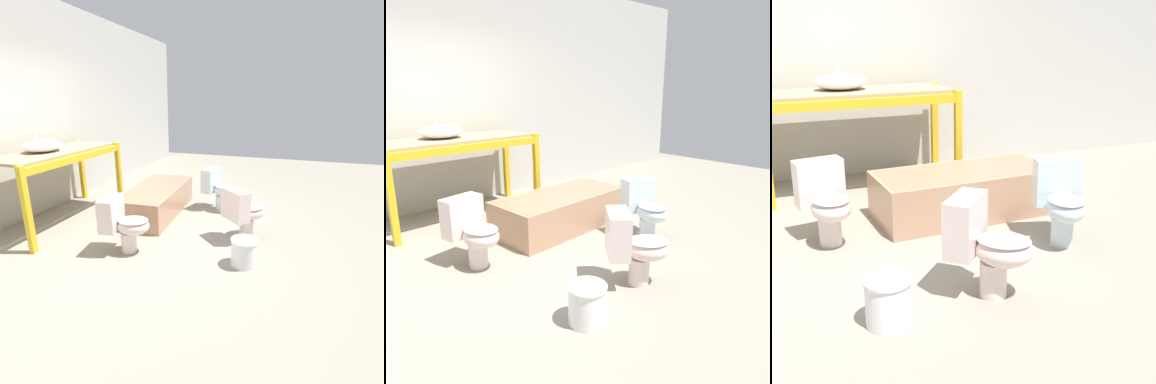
# 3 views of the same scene
# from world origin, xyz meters

# --- Properties ---
(ground_plane) EXTENTS (12.00, 12.00, 0.00)m
(ground_plane) POSITION_xyz_m (0.00, 0.00, 0.00)
(ground_plane) COLOR gray
(warehouse_wall_rear) EXTENTS (10.80, 0.08, 3.20)m
(warehouse_wall_rear) POSITION_xyz_m (0.00, 1.95, 1.60)
(warehouse_wall_rear) COLOR beige
(warehouse_wall_rear) RESTS_ON ground_plane
(shelving_rack) EXTENTS (1.97, 0.83, 1.04)m
(shelving_rack) POSITION_xyz_m (0.13, 1.36, 0.88)
(shelving_rack) COLOR gold
(shelving_rack) RESTS_ON ground_plane
(sink_basin) EXTENTS (0.53, 0.46, 0.24)m
(sink_basin) POSITION_xyz_m (-0.02, 1.44, 1.12)
(sink_basin) COLOR white
(sink_basin) RESTS_ON shelving_rack
(bathtub_main) EXTENTS (1.65, 0.82, 0.42)m
(bathtub_main) POSITION_xyz_m (0.82, 0.18, 0.24)
(bathtub_main) COLOR tan
(bathtub_main) RESTS_ON ground_plane
(toilet_near) EXTENTS (0.47, 0.61, 0.66)m
(toilet_near) POSITION_xyz_m (1.29, -0.71, 0.37)
(toilet_near) COLOR silver
(toilet_near) RESTS_ON ground_plane
(toilet_far) EXTENTS (0.62, 0.61, 0.66)m
(toilet_far) POSITION_xyz_m (0.38, -1.27, 0.37)
(toilet_far) COLOR silver
(toilet_far) RESTS_ON ground_plane
(toilet_extra) EXTENTS (0.43, 0.59, 0.66)m
(toilet_extra) POSITION_xyz_m (-0.44, -0.01, 0.37)
(toilet_extra) COLOR silver
(toilet_extra) RESTS_ON ground_plane
(bucket_white) EXTENTS (0.29, 0.29, 0.30)m
(bucket_white) POSITION_xyz_m (-0.30, -1.39, 0.16)
(bucket_white) COLOR white
(bucket_white) RESTS_ON ground_plane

